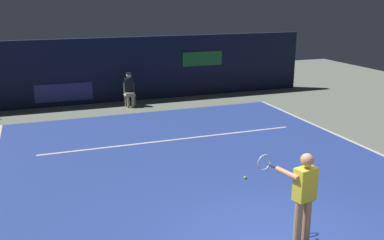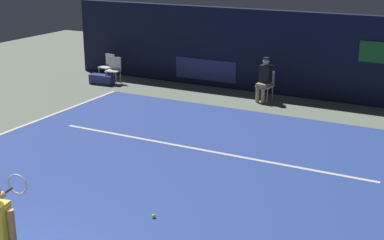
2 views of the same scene
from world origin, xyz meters
name	(u,v)px [view 1 (image 1 of 2)]	position (x,y,z in m)	size (l,w,h in m)	color
ground_plane	(195,162)	(0.00, 4.33, 0.00)	(30.57, 30.57, 0.00)	gray
court_surface	(195,161)	(0.00, 4.33, 0.01)	(9.99, 10.65, 0.01)	#2D479E
line_sideline_left	(350,140)	(4.94, 4.33, 0.01)	(0.10, 10.65, 0.01)	white
line_service	(173,140)	(0.00, 6.19, 0.01)	(7.79, 0.10, 0.01)	white
back_wall	(131,69)	(0.00, 11.88, 1.30)	(15.49, 0.33, 2.60)	#141933
tennis_player	(303,195)	(0.26, -0.09, 0.99)	(0.76, 0.93, 1.73)	tan
line_judge_on_chair	(129,89)	(-0.30, 10.84, 0.69)	(0.48, 0.56, 1.32)	white
tennis_ball	(245,177)	(0.72, 2.85, 0.05)	(0.07, 0.07, 0.07)	#CCE033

